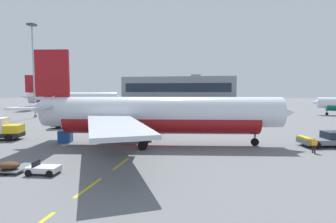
# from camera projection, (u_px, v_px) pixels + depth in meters

# --- Properties ---
(ground) EXTENTS (400.00, 400.00, 0.00)m
(ground) POSITION_uv_depth(u_px,v_px,m) (294.00, 130.00, 47.46)
(ground) COLOR slate
(apron_paint_markings) EXTENTS (8.00, 93.65, 0.01)m
(apron_paint_markings) POSITION_uv_depth(u_px,v_px,m) (169.00, 129.00, 48.39)
(apron_paint_markings) COLOR yellow
(apron_paint_markings) RESTS_ON ground
(airliner_foreground) EXTENTS (34.76, 34.19, 12.20)m
(airliner_foreground) POSITION_uv_depth(u_px,v_px,m) (157.00, 115.00, 34.08)
(airliner_foreground) COLOR silver
(airliner_foreground) RESTS_ON ground
(pushback_tug) EXTENTS (6.49, 4.22, 2.08)m
(pushback_tug) POSITION_uv_depth(u_px,v_px,m) (327.00, 139.00, 33.46)
(pushback_tug) COLOR slate
(pushback_tug) RESTS_ON ground
(airliner_mid_left) EXTENTS (33.63, 32.03, 12.23)m
(airliner_mid_left) POSITION_uv_depth(u_px,v_px,m) (73.00, 99.00, 96.60)
(airliner_mid_left) COLOR silver
(airliner_mid_left) RESTS_ON ground
(catering_truck) EXTENTS (7.09, 6.03, 3.14)m
(catering_truck) POSITION_uv_depth(u_px,v_px,m) (69.00, 119.00, 50.35)
(catering_truck) COLOR black
(catering_truck) RESTS_ON ground
(ground_crew_worker) EXTENTS (0.68, 0.33, 1.72)m
(ground_crew_worker) POSITION_uv_depth(u_px,v_px,m) (314.00, 144.00, 30.05)
(ground_crew_worker) COLOR #232328
(ground_crew_worker) RESTS_ON ground
(uld_cargo_container) EXTENTS (1.93, 1.91, 1.60)m
(uld_cargo_container) POSITION_uv_depth(u_px,v_px,m) (65.00, 136.00, 36.31)
(uld_cargo_container) COLOR #194C9E
(uld_cargo_container) RESTS_ON ground
(apron_light_mast_near) EXTENTS (1.80, 1.80, 23.74)m
(apron_light_mast_near) POSITION_uv_depth(u_px,v_px,m) (33.00, 59.00, 67.95)
(apron_light_mast_near) COLOR slate
(apron_light_mast_near) RESTS_ON ground
(terminal_satellite) EXTENTS (72.91, 23.81, 17.15)m
(terminal_satellite) POSITION_uv_depth(u_px,v_px,m) (180.00, 89.00, 178.46)
(terminal_satellite) COLOR gray
(terminal_satellite) RESTS_ON ground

